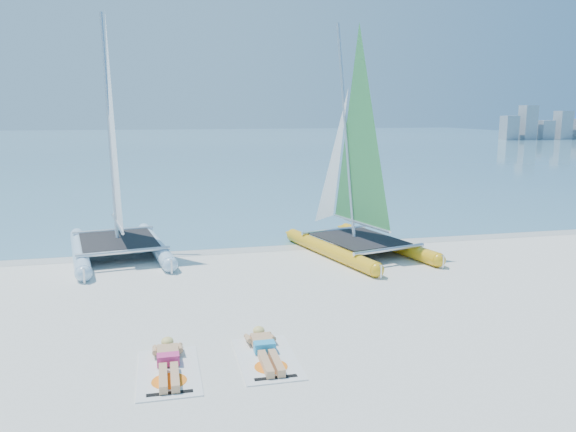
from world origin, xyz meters
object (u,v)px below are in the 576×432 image
towel_a (169,372)px  sunbather_a (168,361)px  catamaran_blue (114,181)px  towel_b (267,358)px  sunbather_b (265,348)px  catamaran_yellow (351,178)px

towel_a → sunbather_a: 0.22m
catamaran_blue → towel_b: 8.88m
towel_a → sunbather_b: bearing=11.0°
catamaran_blue → sunbather_b: (2.98, -7.89, -2.08)m
catamaran_blue → sunbather_a: bearing=-89.9°
catamaran_yellow → sunbather_b: bearing=-134.1°
catamaran_blue → towel_b: catamaran_blue is taller
towel_a → sunbather_a: bearing=90.0°
catamaran_yellow → towel_a: (-5.62, -7.24, -2.22)m
catamaran_yellow → towel_b: catamaran_yellow is taller
towel_a → sunbather_a: size_ratio=1.07×
catamaran_blue → catamaran_yellow: bearing=-17.2°
sunbather_b → catamaran_yellow: bearing=60.2°
catamaran_yellow → towel_a: bearing=-142.2°
catamaran_yellow → towel_b: 8.43m
catamaran_blue → towel_a: 8.60m
sunbather_a → catamaran_blue: bearing=99.3°
catamaran_blue → sunbather_a: catamaran_blue is taller
catamaran_blue → sunbather_a: (1.31, -8.02, -2.08)m
sunbather_a → towel_b: sunbather_a is taller
towel_b → catamaran_yellow: bearing=60.9°
towel_a → sunbather_b: 1.70m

